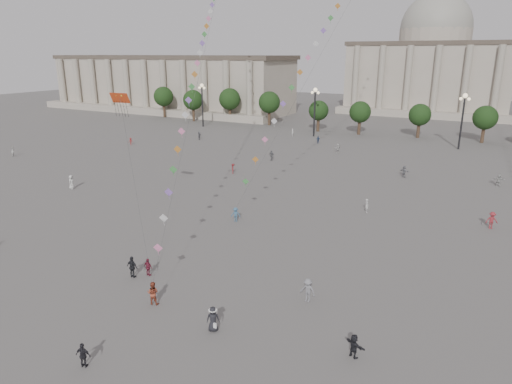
% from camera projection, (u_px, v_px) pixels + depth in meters
% --- Properties ---
extents(ground, '(360.00, 360.00, 0.00)m').
position_uv_depth(ground, '(166.00, 286.00, 36.42)').
color(ground, '#585553').
rests_on(ground, ground).
extents(hall_west, '(84.00, 26.22, 17.20)m').
position_uv_depth(hall_west, '(168.00, 84.00, 147.09)').
color(hall_west, '#A19787').
rests_on(hall_west, ground).
extents(hall_central, '(48.30, 34.30, 35.50)m').
position_uv_depth(hall_central, '(431.00, 65.00, 140.94)').
color(hall_central, '#A19787').
rests_on(hall_central, ground).
extents(tree_row, '(137.12, 5.12, 8.00)m').
position_uv_depth(tree_row, '(392.00, 112.00, 100.44)').
color(tree_row, '#36261B').
rests_on(tree_row, ground).
extents(lamp_post_far_west, '(2.00, 0.90, 10.65)m').
position_uv_depth(lamp_post_far_west, '(202.00, 97.00, 113.64)').
color(lamp_post_far_west, '#262628').
rests_on(lamp_post_far_west, ground).
extents(lamp_post_mid_west, '(2.00, 0.90, 10.65)m').
position_uv_depth(lamp_post_mid_west, '(315.00, 103.00, 99.98)').
color(lamp_post_mid_west, '#262628').
rests_on(lamp_post_mid_west, ground).
extents(lamp_post_mid_east, '(2.00, 0.90, 10.65)m').
position_uv_depth(lamp_post_mid_east, '(463.00, 111.00, 86.31)').
color(lamp_post_mid_east, '#262628').
rests_on(lamp_post_mid_east, ground).
extents(person_crowd_0, '(0.96, 0.68, 1.51)m').
position_uv_depth(person_crowd_0, '(318.00, 140.00, 93.88)').
color(person_crowd_0, navy).
rests_on(person_crowd_0, ground).
extents(person_crowd_1, '(0.97, 1.06, 1.77)m').
position_uv_depth(person_crowd_1, '(13.00, 152.00, 82.02)').
color(person_crowd_1, silver).
rests_on(person_crowd_1, ground).
extents(person_crowd_2, '(1.02, 1.09, 1.48)m').
position_uv_depth(person_crowd_2, '(131.00, 141.00, 92.25)').
color(person_crowd_2, maroon).
rests_on(person_crowd_2, ground).
extents(person_crowd_3, '(1.49, 1.04, 1.55)m').
position_uv_depth(person_crowd_3, '(354.00, 346.00, 27.74)').
color(person_crowd_3, black).
rests_on(person_crowd_3, ground).
extents(person_crowd_4, '(1.24, 1.68, 1.76)m').
position_uv_depth(person_crowd_4, '(338.00, 148.00, 84.78)').
color(person_crowd_4, silver).
rests_on(person_crowd_4, ground).
extents(person_crowd_6, '(1.23, 0.76, 1.85)m').
position_uv_depth(person_crowd_6, '(308.00, 290.00, 33.97)').
color(person_crowd_6, slate).
rests_on(person_crowd_6, ground).
extents(person_crowd_7, '(1.59, 0.51, 1.71)m').
position_uv_depth(person_crowd_7, '(499.00, 180.00, 63.71)').
color(person_crowd_7, '#ADADA9').
rests_on(person_crowd_7, ground).
extents(person_crowd_8, '(1.37, 1.06, 1.86)m').
position_uv_depth(person_crowd_8, '(492.00, 220.00, 48.15)').
color(person_crowd_8, maroon).
rests_on(person_crowd_8, ground).
extents(person_crowd_10, '(0.62, 0.72, 1.66)m').
position_uv_depth(person_crowd_10, '(293.00, 132.00, 102.11)').
color(person_crowd_10, silver).
rests_on(person_crowd_10, ground).
extents(person_crowd_12, '(1.68, 1.09, 1.73)m').
position_uv_depth(person_crowd_12, '(404.00, 172.00, 68.25)').
color(person_crowd_12, slate).
rests_on(person_crowd_12, ground).
extents(person_crowd_13, '(0.67, 0.71, 1.63)m').
position_uv_depth(person_crowd_13, '(367.00, 206.00, 53.14)').
color(person_crowd_13, beige).
rests_on(person_crowd_13, ground).
extents(person_crowd_16, '(1.09, 0.56, 1.78)m').
position_uv_depth(person_crowd_16, '(272.00, 155.00, 78.99)').
color(person_crowd_16, slate).
rests_on(person_crowd_16, ground).
extents(person_crowd_17, '(1.05, 1.14, 1.54)m').
position_uv_depth(person_crowd_17, '(233.00, 169.00, 70.39)').
color(person_crowd_17, maroon).
rests_on(person_crowd_17, ground).
extents(person_crowd_18, '(1.21, 1.73, 1.79)m').
position_uv_depth(person_crowd_18, '(199.00, 136.00, 97.84)').
color(person_crowd_18, slate).
rests_on(person_crowd_18, ground).
extents(person_crowd_19, '(0.84, 1.07, 1.91)m').
position_uv_depth(person_crowd_19, '(71.00, 182.00, 62.35)').
color(person_crowd_19, silver).
rests_on(person_crowd_19, ground).
extents(tourist_0, '(0.93, 0.45, 1.54)m').
position_uv_depth(tourist_0, '(148.00, 267.00, 37.96)').
color(tourist_0, maroon).
rests_on(tourist_0, ground).
extents(tourist_1, '(1.11, 0.48, 1.87)m').
position_uv_depth(tourist_1, '(132.00, 267.00, 37.61)').
color(tourist_1, black).
rests_on(tourist_1, ground).
extents(tourist_4, '(1.01, 0.64, 1.59)m').
position_uv_depth(tourist_4, '(83.00, 355.00, 26.85)').
color(tourist_4, black).
rests_on(tourist_4, ground).
extents(kite_flyer_0, '(1.04, 0.93, 1.78)m').
position_uv_depth(kite_flyer_0, '(153.00, 293.00, 33.63)').
color(kite_flyer_0, brown).
rests_on(kite_flyer_0, ground).
extents(kite_flyer_1, '(1.20, 0.93, 1.63)m').
position_uv_depth(kite_flyer_1, '(236.00, 215.00, 50.22)').
color(kite_flyer_1, '#3A6282').
rests_on(kite_flyer_1, ground).
extents(hat_person, '(1.03, 0.92, 1.77)m').
position_uv_depth(hat_person, '(213.00, 319.00, 30.34)').
color(hat_person, black).
rests_on(hat_person, ground).
extents(dragon_kite, '(6.10, 4.57, 17.68)m').
position_uv_depth(dragon_kite, '(121.00, 106.00, 45.99)').
color(dragon_kite, '#B23413').
rests_on(dragon_kite, ground).
extents(kite_train_west, '(29.20, 56.46, 73.50)m').
position_uv_depth(kite_train_west, '(206.00, 35.00, 60.26)').
color(kite_train_west, '#3F3F3F').
rests_on(kite_train_west, ground).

